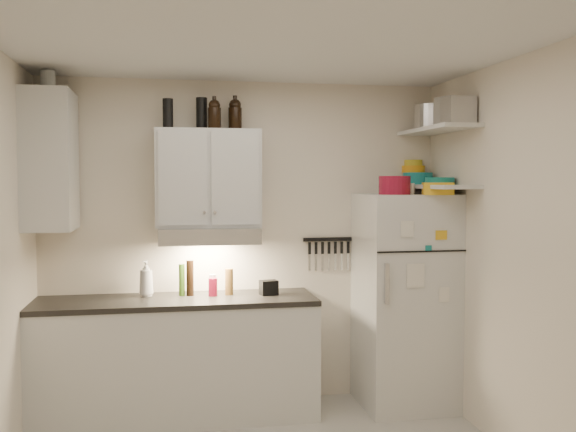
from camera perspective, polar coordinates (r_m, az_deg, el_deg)
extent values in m
cube|color=silver|center=(3.80, -1.22, 15.38)|extent=(3.20, 3.00, 0.02)
cube|color=beige|center=(5.23, -3.94, -2.40)|extent=(3.20, 0.02, 2.60)
cube|color=beige|center=(4.31, 20.46, -3.78)|extent=(0.02, 3.00, 2.60)
cube|color=silver|center=(5.05, -9.84, -12.59)|extent=(2.10, 0.60, 0.88)
cube|color=black|center=(4.94, -9.89, -7.45)|extent=(2.10, 0.62, 0.04)
cube|color=silver|center=(5.00, -7.15, 3.35)|extent=(0.80, 0.33, 0.75)
cube|color=silver|center=(4.93, -20.38, 4.64)|extent=(0.33, 0.55, 1.00)
cube|color=silver|center=(4.96, -7.06, -1.68)|extent=(0.76, 0.46, 0.12)
cube|color=silver|center=(5.25, 10.33, -7.38)|extent=(0.70, 0.68, 1.70)
cube|color=silver|center=(5.13, 13.13, 7.48)|extent=(0.30, 0.95, 0.03)
cube|color=silver|center=(5.12, 13.06, 2.56)|extent=(0.30, 0.95, 0.03)
cube|color=black|center=(5.33, 3.59, -2.08)|extent=(0.42, 0.02, 0.03)
cylinder|color=maroon|center=(5.03, 9.45, 2.72)|extent=(0.28, 0.28, 0.14)
cube|color=gold|center=(4.99, 13.15, 2.39)|extent=(0.30, 0.33, 0.09)
cylinder|color=silver|center=(5.08, 10.89, 2.39)|extent=(0.06, 0.06, 0.09)
cylinder|color=silver|center=(5.41, 12.67, 8.52)|extent=(0.31, 0.31, 0.21)
cube|color=#AAAAAD|center=(5.07, 14.50, 8.94)|extent=(0.28, 0.26, 0.22)
cube|color=#AAAAAD|center=(4.90, 14.91, 9.01)|extent=(0.21, 0.21, 0.20)
cylinder|color=#157777|center=(5.45, 11.47, 3.29)|extent=(0.25, 0.25, 0.10)
cylinder|color=orange|center=(5.53, 11.07, 4.10)|extent=(0.20, 0.20, 0.06)
cylinder|color=gold|center=(5.54, 11.08, 4.66)|extent=(0.15, 0.15, 0.05)
cylinder|color=#157777|center=(5.14, 13.34, 3.05)|extent=(0.29, 0.29, 0.06)
cylinder|color=black|center=(5.08, -7.69, 8.99)|extent=(0.10, 0.10, 0.25)
cylinder|color=black|center=(5.02, -10.63, 8.92)|extent=(0.09, 0.09, 0.23)
cylinder|color=silver|center=(4.99, -20.56, 11.20)|extent=(0.14, 0.14, 0.14)
imported|color=silver|center=(5.05, -12.50, -5.24)|extent=(0.16, 0.16, 0.31)
cylinder|color=brown|center=(5.02, -5.26, -5.84)|extent=(0.07, 0.07, 0.20)
cylinder|color=#375D17|center=(5.03, -9.42, -5.62)|extent=(0.06, 0.06, 0.24)
cylinder|color=black|center=(5.01, -8.70, -5.47)|extent=(0.08, 0.08, 0.27)
cylinder|color=silver|center=(5.00, -6.71, -6.11)|extent=(0.07, 0.07, 0.17)
cylinder|color=maroon|center=(4.99, -6.69, -6.29)|extent=(0.07, 0.07, 0.14)
cube|color=black|center=(5.01, -1.72, -6.38)|extent=(0.15, 0.12, 0.11)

